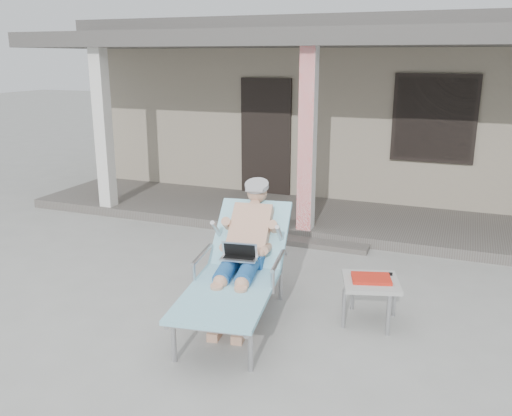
% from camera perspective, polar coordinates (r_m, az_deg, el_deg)
% --- Properties ---
extents(ground, '(60.00, 60.00, 0.00)m').
position_cam_1_polar(ground, '(6.27, -0.39, -9.06)').
color(ground, '#9E9E99').
rests_on(ground, ground).
extents(house, '(10.40, 5.40, 3.30)m').
position_cam_1_polar(house, '(12.01, 11.28, 10.84)').
color(house, gray).
rests_on(house, ground).
extents(porch_deck, '(10.00, 2.00, 0.15)m').
position_cam_1_polar(porch_deck, '(8.93, 6.71, -1.01)').
color(porch_deck, '#605B56').
rests_on(porch_deck, ground).
extents(porch_overhang, '(10.00, 2.30, 2.85)m').
position_cam_1_polar(porch_overhang, '(8.50, 7.21, 16.68)').
color(porch_overhang, silver).
rests_on(porch_overhang, porch_deck).
extents(porch_step, '(2.00, 0.30, 0.07)m').
position_cam_1_polar(porch_step, '(7.88, 4.57, -3.52)').
color(porch_step, '#605B56').
rests_on(porch_step, ground).
extents(lounger, '(1.09, 2.20, 1.39)m').
position_cam_1_polar(lounger, '(5.53, -1.62, -3.02)').
color(lounger, '#B7B7BC').
rests_on(lounger, ground).
extents(side_table, '(0.68, 0.68, 0.49)m').
position_cam_1_polar(side_table, '(5.63, 12.00, -7.83)').
color(side_table, '#AAAAA5').
rests_on(side_table, ground).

